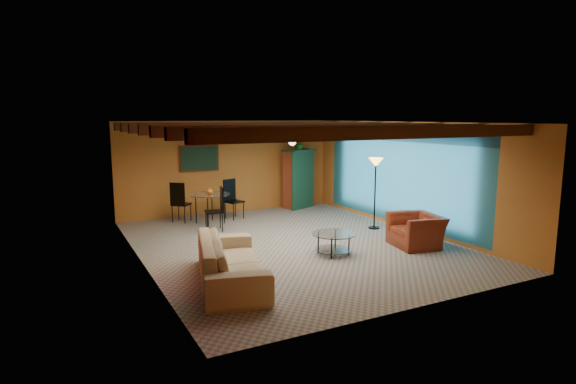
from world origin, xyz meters
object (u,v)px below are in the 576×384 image
armchair (416,230)px  dining_table (210,203)px  floor_lamp (375,193)px  potted_plant (299,143)px  armoire (299,179)px  vase (209,179)px  sofa (231,261)px  coffee_table (333,244)px

armchair → dining_table: (-3.32, 4.23, 0.20)m
floor_lamp → potted_plant: 3.56m
armoire → dining_table: bearing=173.2°
floor_lamp → dining_table: bearing=145.1°
armchair → potted_plant: 5.39m
floor_lamp → vase: size_ratio=10.31×
armoire → potted_plant: (0.00, 0.00, 1.14)m
armchair → sofa: bearing=-74.9°
armoire → potted_plant: bearing=0.0°
armchair → dining_table: 5.38m
potted_plant → coffee_table: bearing=-110.7°
armchair → potted_plant: (-0.13, 5.12, 1.67)m
sofa → vase: bearing=1.1°
coffee_table → dining_table: bearing=109.2°
floor_lamp → coffee_table: bearing=-146.1°
coffee_table → vase: size_ratio=5.08×
dining_table → coffee_table: bearing=-70.8°
sofa → armchair: sofa is taller
armchair → dining_table: dining_table is taller
sofa → floor_lamp: size_ratio=1.44×
floor_lamp → armchair: bearing=-97.1°
sofa → armchair: (4.41, 0.26, -0.03)m
dining_table → potted_plant: 3.63m
sofa → coffee_table: sofa is taller
armchair → coffee_table: size_ratio=1.22×
vase → armoire: bearing=15.6°
dining_table → armoire: armoire is taller
coffee_table → armoire: bearing=69.3°
floor_lamp → armoire: bearing=95.9°
coffee_table → potted_plant: 5.46m
potted_plant → vase: bearing=-164.4°
floor_lamp → potted_plant: size_ratio=3.54×
vase → floor_lamp: bearing=-34.9°
armoire → floor_lamp: size_ratio=0.97×
floor_lamp → vase: bearing=145.1°
coffee_table → floor_lamp: (2.17, 1.46, 0.68)m
armoire → floor_lamp: bearing=-106.5°
coffee_table → floor_lamp: bearing=33.9°
potted_plant → vase: (-3.19, -0.89, -0.82)m
armoire → armchair: bearing=-110.9°
potted_plant → armchair: bearing=-88.6°
sofa → potted_plant: (4.28, 5.39, 1.64)m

